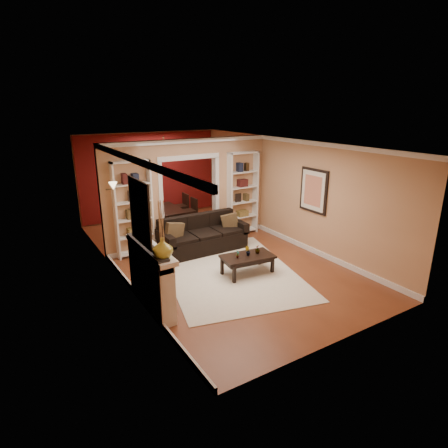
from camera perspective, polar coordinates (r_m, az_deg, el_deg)
floor at (r=9.11m, az=-1.77°, el=-4.87°), size 8.00×8.00×0.00m
ceiling at (r=8.45m, az=-1.94°, el=12.28°), size 8.00×8.00×0.00m
wall_back at (r=12.25m, az=-11.23°, el=7.29°), size 8.00×0.00×8.00m
wall_front at (r=5.73m, az=18.44°, el=-5.32°), size 8.00×0.00×8.00m
wall_left at (r=7.86m, az=-16.25°, el=1.12°), size 0.00×8.00×8.00m
wall_right at (r=9.96m, az=9.52°, el=5.01°), size 0.00×8.00×8.00m
partition_wall at (r=9.72m, az=-5.37°, el=4.87°), size 4.50×0.15×2.70m
red_back_panel at (r=12.22m, az=-11.17°, el=7.13°), size 4.44×0.04×2.64m
dining_window at (r=12.15m, az=-11.17°, el=8.17°), size 0.78×0.03×0.98m
area_rug at (r=8.29m, az=0.81°, el=-7.19°), size 3.47×4.26×0.01m
sofa at (r=9.32m, az=-3.21°, el=-1.52°), size 2.20×0.95×0.86m
pillow_left at (r=8.92m, az=-7.59°, el=-1.09°), size 0.47×0.19×0.46m
pillow_right at (r=9.62m, az=0.92°, el=0.35°), size 0.42×0.29×0.41m
coffee_table at (r=8.13m, az=3.59°, el=-6.19°), size 1.18×0.73×0.42m
plant_left at (r=7.88m, az=2.08°, el=-4.62°), size 0.11×0.10×0.17m
plant_center at (r=8.01m, az=3.63°, el=-4.15°), size 0.14×0.14×0.20m
plant_right at (r=8.15m, az=5.13°, el=-3.83°), size 0.15×0.15×0.19m
bookshelf_left at (r=9.06m, az=-13.68°, el=2.17°), size 0.90×0.30×2.30m
bookshelf_right at (r=10.38m, az=2.80°, el=4.62°), size 0.90×0.30×2.30m
fireplace at (r=6.83m, az=-10.92°, el=-7.96°), size 0.32×1.70×1.16m
vase at (r=6.03m, az=-9.34°, el=-3.63°), size 0.34×0.34×0.34m
mirror at (r=6.36m, az=-12.73°, el=1.75°), size 0.03×0.95×1.10m
wall_sconce at (r=8.29m, az=-16.92°, el=5.33°), size 0.18×0.18×0.22m
framed_art at (r=9.17m, az=13.46°, el=4.96°), size 0.04×0.85×1.05m
dining_table at (r=11.49m, az=-8.65°, el=1.15°), size 1.48×0.83×0.52m
dining_chair_nw at (r=10.99m, az=-10.70°, el=1.02°), size 0.44×0.44×0.80m
dining_chair_ne at (r=11.40m, az=-5.55°, el=1.94°), size 0.48×0.48×0.83m
dining_chair_sw at (r=11.54m, az=-11.78°, el=1.65°), size 0.42×0.42×0.76m
dining_chair_se at (r=11.92m, az=-6.82°, el=2.64°), size 0.55×0.55×0.84m
chandelier at (r=10.94m, az=-9.00°, el=9.75°), size 0.50×0.50×0.30m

